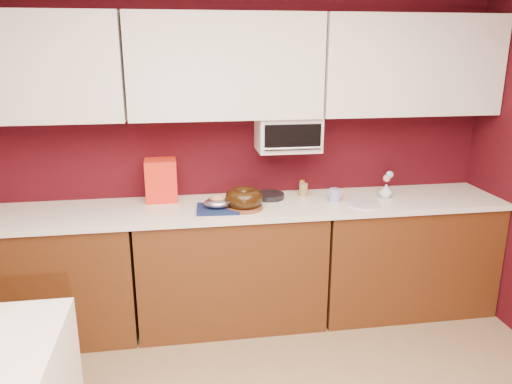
{
  "coord_description": "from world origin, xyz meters",
  "views": [
    {
      "loc": [
        -0.34,
        -1.41,
        1.97
      ],
      "look_at": [
        0.17,
        1.84,
        1.02
      ],
      "focal_mm": 35.0,
      "sensor_mm": 36.0,
      "label": 1
    }
  ],
  "objects_px": {
    "coffee_mug": "(335,194)",
    "bundt_cake": "(244,198)",
    "toaster_oven": "(288,133)",
    "flower_vase": "(386,190)",
    "foil_ham_nest": "(218,203)",
    "pandoro_box": "(161,180)",
    "blue_jar": "(335,195)"
  },
  "relations": [
    {
      "from": "pandoro_box",
      "to": "blue_jar",
      "type": "bearing_deg",
      "value": -12.09
    },
    {
      "from": "toaster_oven",
      "to": "bundt_cake",
      "type": "xyz_separation_m",
      "value": [
        -0.36,
        -0.26,
        -0.39
      ]
    },
    {
      "from": "coffee_mug",
      "to": "blue_jar",
      "type": "distance_m",
      "value": 0.04
    },
    {
      "from": "toaster_oven",
      "to": "bundt_cake",
      "type": "relative_size",
      "value": 1.74
    },
    {
      "from": "bundt_cake",
      "to": "foil_ham_nest",
      "type": "relative_size",
      "value": 1.38
    },
    {
      "from": "toaster_oven",
      "to": "flower_vase",
      "type": "distance_m",
      "value": 0.84
    },
    {
      "from": "toaster_oven",
      "to": "bundt_cake",
      "type": "distance_m",
      "value": 0.59
    },
    {
      "from": "foil_ham_nest",
      "to": "coffee_mug",
      "type": "distance_m",
      "value": 0.87
    },
    {
      "from": "bundt_cake",
      "to": "pandoro_box",
      "type": "xyz_separation_m",
      "value": [
        -0.56,
        0.3,
        0.07
      ]
    },
    {
      "from": "foil_ham_nest",
      "to": "coffee_mug",
      "type": "bearing_deg",
      "value": 6.89
    },
    {
      "from": "toaster_oven",
      "to": "blue_jar",
      "type": "bearing_deg",
      "value": -32.27
    },
    {
      "from": "bundt_cake",
      "to": "flower_vase",
      "type": "distance_m",
      "value": 1.08
    },
    {
      "from": "bundt_cake",
      "to": "flower_vase",
      "type": "relative_size",
      "value": 2.29
    },
    {
      "from": "pandoro_box",
      "to": "foil_ham_nest",
      "type": "bearing_deg",
      "value": -39.36
    },
    {
      "from": "coffee_mug",
      "to": "blue_jar",
      "type": "bearing_deg",
      "value": -109.71
    },
    {
      "from": "toaster_oven",
      "to": "coffee_mug",
      "type": "distance_m",
      "value": 0.56
    },
    {
      "from": "coffee_mug",
      "to": "pandoro_box",
      "type": "bearing_deg",
      "value": 171.05
    },
    {
      "from": "bundt_cake",
      "to": "blue_jar",
      "type": "xyz_separation_m",
      "value": [
        0.67,
        0.06,
        -0.03
      ]
    },
    {
      "from": "pandoro_box",
      "to": "coffee_mug",
      "type": "relative_size",
      "value": 3.16
    },
    {
      "from": "toaster_oven",
      "to": "flower_vase",
      "type": "relative_size",
      "value": 3.98
    },
    {
      "from": "foil_ham_nest",
      "to": "flower_vase",
      "type": "distance_m",
      "value": 1.26
    },
    {
      "from": "bundt_cake",
      "to": "flower_vase",
      "type": "height_order",
      "value": "bundt_cake"
    },
    {
      "from": "bundt_cake",
      "to": "pandoro_box",
      "type": "height_order",
      "value": "pandoro_box"
    },
    {
      "from": "foil_ham_nest",
      "to": "flower_vase",
      "type": "bearing_deg",
      "value": 4.85
    },
    {
      "from": "bundt_cake",
      "to": "blue_jar",
      "type": "distance_m",
      "value": 0.67
    },
    {
      "from": "flower_vase",
      "to": "coffee_mug",
      "type": "bearing_deg",
      "value": -179.66
    },
    {
      "from": "pandoro_box",
      "to": "blue_jar",
      "type": "distance_m",
      "value": 1.26
    },
    {
      "from": "coffee_mug",
      "to": "bundt_cake",
      "type": "bearing_deg",
      "value": -171.33
    },
    {
      "from": "toaster_oven",
      "to": "flower_vase",
      "type": "xyz_separation_m",
      "value": [
        0.72,
        -0.15,
        -0.42
      ]
    },
    {
      "from": "foil_ham_nest",
      "to": "coffee_mug",
      "type": "xyz_separation_m",
      "value": [
        0.86,
        0.1,
        -0.01
      ]
    },
    {
      "from": "pandoro_box",
      "to": "flower_vase",
      "type": "bearing_deg",
      "value": -7.98
    },
    {
      "from": "foil_ham_nest",
      "to": "pandoro_box",
      "type": "relative_size",
      "value": 0.62
    }
  ]
}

